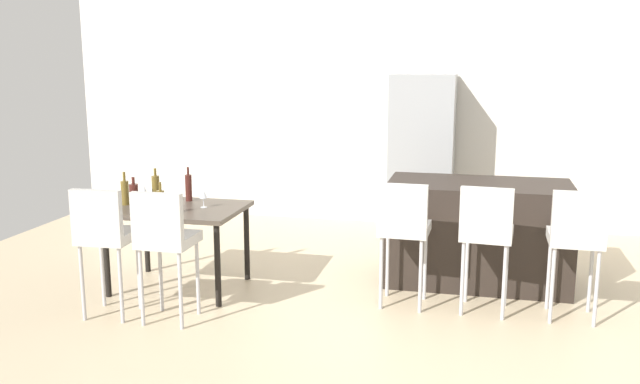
% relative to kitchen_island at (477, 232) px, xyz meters
% --- Properties ---
extents(ground_plane, '(10.00, 10.00, 0.00)m').
position_rel_kitchen_island_xyz_m(ground_plane, '(-0.21, -0.75, -0.46)').
color(ground_plane, '#C6B28E').
extents(back_wall, '(10.00, 0.12, 2.90)m').
position_rel_kitchen_island_xyz_m(back_wall, '(-0.21, 2.13, 0.99)').
color(back_wall, silver).
rests_on(back_wall, ground_plane).
extents(kitchen_island, '(1.62, 0.86, 0.92)m').
position_rel_kitchen_island_xyz_m(kitchen_island, '(0.00, 0.00, 0.00)').
color(kitchen_island, black).
rests_on(kitchen_island, ground_plane).
extents(bar_chair_left, '(0.41, 0.41, 1.05)m').
position_rel_kitchen_island_xyz_m(bar_chair_left, '(-0.59, -0.81, 0.24)').
color(bar_chair_left, beige).
rests_on(bar_chair_left, ground_plane).
extents(bar_chair_middle, '(0.43, 0.43, 1.05)m').
position_rel_kitchen_island_xyz_m(bar_chair_middle, '(0.07, -0.81, 0.24)').
color(bar_chair_middle, beige).
rests_on(bar_chair_middle, ground_plane).
extents(bar_chair_right, '(0.40, 0.40, 1.05)m').
position_rel_kitchen_island_xyz_m(bar_chair_right, '(0.74, -0.81, 0.24)').
color(bar_chair_right, beige).
rests_on(bar_chair_right, ground_plane).
extents(dining_table, '(1.13, 0.84, 0.74)m').
position_rel_kitchen_island_xyz_m(dining_table, '(-2.57, -0.80, 0.20)').
color(dining_table, '#4C4238').
rests_on(dining_table, ground_plane).
extents(dining_chair_near, '(0.42, 0.42, 1.05)m').
position_rel_kitchen_island_xyz_m(dining_chair_near, '(-2.82, -1.58, 0.24)').
color(dining_chair_near, beige).
rests_on(dining_chair_near, ground_plane).
extents(dining_chair_far, '(0.40, 0.40, 1.05)m').
position_rel_kitchen_island_xyz_m(dining_chair_far, '(-2.31, -1.58, 0.24)').
color(dining_chair_far, beige).
rests_on(dining_chair_far, ground_plane).
extents(wine_bottle_near, '(0.08, 0.08, 0.30)m').
position_rel_kitchen_island_xyz_m(wine_bottle_near, '(-2.84, -1.05, 0.40)').
color(wine_bottle_near, '#471E19').
rests_on(wine_bottle_near, dining_table).
extents(wine_bottle_far, '(0.07, 0.07, 0.29)m').
position_rel_kitchen_island_xyz_m(wine_bottle_far, '(-2.88, -0.57, 0.40)').
color(wine_bottle_far, brown).
rests_on(wine_bottle_far, dining_table).
extents(wine_bottle_corner, '(0.07, 0.07, 0.30)m').
position_rel_kitchen_island_xyz_m(wine_bottle_corner, '(-3.05, -0.82, 0.39)').
color(wine_bottle_corner, brown).
rests_on(wine_bottle_corner, dining_table).
extents(wine_bottle_inner, '(0.06, 0.06, 0.31)m').
position_rel_kitchen_island_xyz_m(wine_bottle_inner, '(-2.57, -0.54, 0.41)').
color(wine_bottle_inner, '#471E19').
rests_on(wine_bottle_inner, dining_table).
extents(wine_bottle_left, '(0.06, 0.06, 0.28)m').
position_rel_kitchen_island_xyz_m(wine_bottle_left, '(-2.57, -1.11, 0.39)').
color(wine_bottle_left, brown).
rests_on(wine_bottle_left, dining_table).
extents(wine_glass_middle, '(0.07, 0.07, 0.17)m').
position_rel_kitchen_island_xyz_m(wine_glass_middle, '(-2.34, -0.76, 0.40)').
color(wine_glass_middle, silver).
rests_on(wine_glass_middle, dining_table).
extents(wine_glass_right, '(0.07, 0.07, 0.17)m').
position_rel_kitchen_island_xyz_m(wine_glass_right, '(-2.91, -0.75, 0.40)').
color(wine_glass_right, silver).
rests_on(wine_glass_right, dining_table).
extents(refrigerator, '(0.72, 0.68, 1.84)m').
position_rel_kitchen_island_xyz_m(refrigerator, '(-0.66, 1.69, 0.46)').
color(refrigerator, '#939699').
rests_on(refrigerator, ground_plane).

